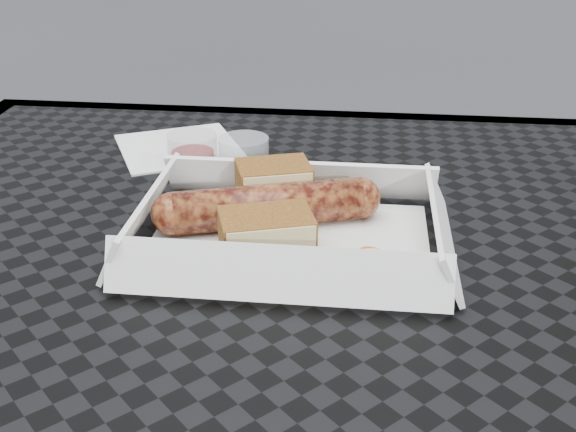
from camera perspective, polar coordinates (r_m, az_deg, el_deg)
The scene contains 9 objects.
patio_table at distance 0.57m, azimuth -1.27°, elevation -11.36°, with size 0.80×0.80×0.74m.
food_tray at distance 0.57m, azimuth 0.11°, elevation -2.07°, with size 0.22×0.15×0.00m, color white.
bratwurst at distance 0.59m, azimuth -1.57°, elevation 0.81°, with size 0.18×0.08×0.04m.
bread_near at distance 0.62m, azimuth -1.15°, elevation 2.47°, with size 0.06×0.04×0.04m, color brown.
bread_far at distance 0.54m, azimuth -1.72°, elevation -1.55°, with size 0.07×0.05×0.04m, color brown.
veg_garnish at distance 0.53m, azimuth 6.76°, elevation -4.24°, with size 0.03×0.03×0.00m.
napkin at distance 0.78m, azimuth -8.59°, elevation 5.37°, with size 0.12×0.12×0.00m, color white.
condiment_cup_sauce at distance 0.73m, azimuth -7.56°, elevation 5.29°, with size 0.05×0.05×0.03m, color maroon.
condiment_cup_empty at distance 0.72m, azimuth -3.51°, elevation 5.04°, with size 0.05×0.05×0.03m, color silver.
Camera 1 is at (0.06, -0.45, 1.02)m, focal length 45.00 mm.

